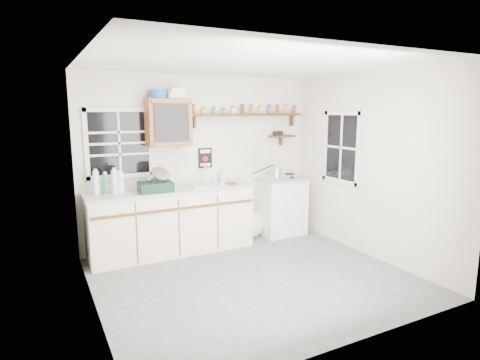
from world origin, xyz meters
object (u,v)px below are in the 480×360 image
(dish_rack, at_px, (157,184))
(right_cabinet, at_px, (281,206))
(spice_shelf, at_px, (248,114))
(hotplate, at_px, (283,177))
(upper_cabinet, at_px, (168,122))
(main_cabinet, at_px, (172,220))

(dish_rack, bearing_deg, right_cabinet, 6.68)
(spice_shelf, xyz_separation_m, hotplate, (0.53, -0.21, -0.99))
(upper_cabinet, bearing_deg, spice_shelf, 3.07)
(right_cabinet, xyz_separation_m, hotplate, (0.02, -0.02, 0.49))
(spice_shelf, xyz_separation_m, dish_rack, (-1.56, -0.32, -0.91))
(main_cabinet, relative_size, dish_rack, 5.09)
(spice_shelf, bearing_deg, right_cabinet, -20.16)
(right_cabinet, bearing_deg, spice_shelf, 159.84)
(main_cabinet, xyz_separation_m, dish_rack, (-0.23, -0.11, 0.56))
(dish_rack, height_order, hotplate, dish_rack)
(right_cabinet, bearing_deg, upper_cabinet, 176.24)
(main_cabinet, height_order, upper_cabinet, upper_cabinet)
(spice_shelf, height_order, hotplate, spice_shelf)
(upper_cabinet, xyz_separation_m, dish_rack, (-0.27, -0.25, -0.80))
(upper_cabinet, height_order, dish_rack, upper_cabinet)
(hotplate, bearing_deg, spice_shelf, 151.95)
(main_cabinet, height_order, right_cabinet, main_cabinet)
(right_cabinet, relative_size, hotplate, 1.69)
(spice_shelf, bearing_deg, hotplate, -21.46)
(right_cabinet, bearing_deg, dish_rack, -176.38)
(spice_shelf, distance_m, dish_rack, 1.83)
(upper_cabinet, distance_m, dish_rack, 0.88)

